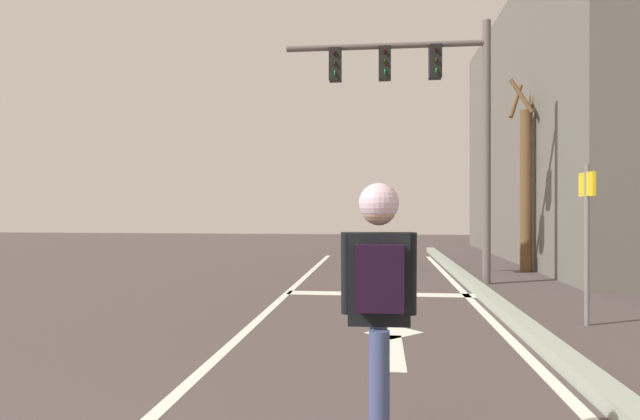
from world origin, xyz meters
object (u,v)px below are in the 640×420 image
(skater, at_px, (379,286))
(traffic_signal_mast, at_px, (426,96))
(roadside_tree, at_px, (526,182))
(street_sign_post, at_px, (587,219))

(skater, distance_m, traffic_signal_mast, 8.19)
(roadside_tree, bearing_deg, street_sign_post, -97.79)
(traffic_signal_mast, bearing_deg, street_sign_post, -65.48)
(skater, bearing_deg, street_sign_post, 57.24)
(skater, distance_m, street_sign_post, 4.79)
(skater, height_order, street_sign_post, street_sign_post)
(skater, xyz_separation_m, street_sign_post, (2.59, 4.02, 0.30))
(street_sign_post, bearing_deg, skater, -122.76)
(skater, xyz_separation_m, roadside_tree, (3.40, 9.95, 1.05))
(skater, relative_size, street_sign_post, 0.76)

